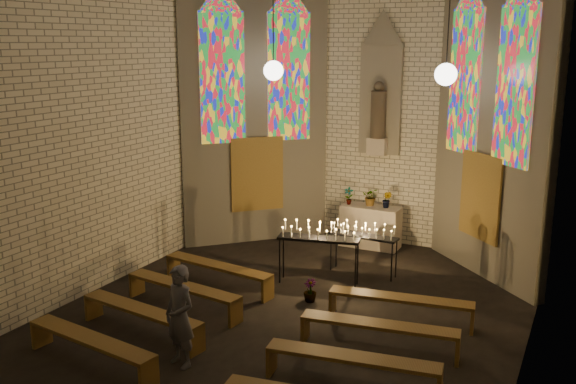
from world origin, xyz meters
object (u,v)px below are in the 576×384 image
object	(u,v)px
aisle_flower_pot	(310,290)
votive_stand_right	(364,232)
votive_stand_left	(319,234)
visitor	(180,316)
altar	(370,226)

from	to	relation	value
aisle_flower_pot	votive_stand_right	bearing A→B (deg)	77.94
votive_stand_right	aisle_flower_pot	bearing A→B (deg)	-99.46
votive_stand_left	aisle_flower_pot	bearing A→B (deg)	-88.29
visitor	votive_stand_left	bearing A→B (deg)	99.40
aisle_flower_pot	votive_stand_right	distance (m)	2.03
votive_stand_right	visitor	bearing A→B (deg)	-100.62
aisle_flower_pot	altar	bearing A→B (deg)	91.20
votive_stand_left	votive_stand_right	size ratio (longest dim) A/B	1.15
aisle_flower_pot	visitor	world-z (taller)	visitor
altar	votive_stand_right	size ratio (longest dim) A/B	0.95
votive_stand_left	visitor	xyz separation A→B (m)	(-0.53, -4.04, -0.25)
altar	visitor	xyz separation A→B (m)	(-0.69, -6.81, 0.29)
votive_stand_left	votive_stand_right	distance (m)	1.12
aisle_flower_pot	votive_stand_right	xyz separation A→B (m)	(0.40, 1.86, 0.70)
votive_stand_right	altar	bearing A→B (deg)	107.00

